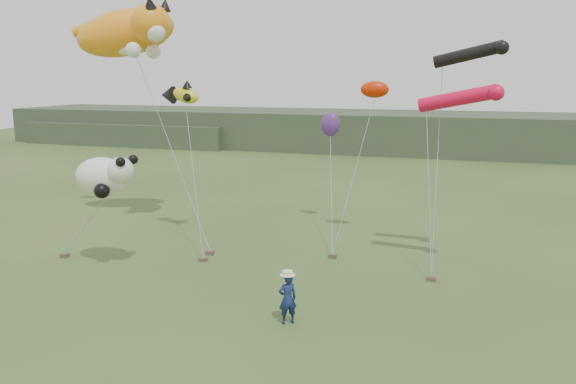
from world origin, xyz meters
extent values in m
plane|color=#385123|center=(0.00, 0.00, 0.00)|extent=(120.00, 120.00, 0.00)
cube|color=#2D3D28|center=(0.00, 45.00, 2.00)|extent=(90.00, 12.00, 4.00)
cube|color=#2D3D28|center=(-30.00, 42.00, 1.25)|extent=(25.00, 8.00, 2.50)
imported|color=navy|center=(2.27, 0.02, 0.83)|extent=(0.72, 0.68, 1.66)
cube|color=brown|center=(-3.16, 5.72, 0.08)|extent=(0.33, 0.26, 0.17)
cube|color=brown|center=(-3.04, 4.79, 0.08)|extent=(0.33, 0.26, 0.17)
cube|color=brown|center=(6.41, 5.34, 0.08)|extent=(0.33, 0.26, 0.17)
cube|color=brown|center=(-9.04, 3.44, 0.08)|extent=(0.33, 0.26, 0.17)
cube|color=brown|center=(2.13, 6.91, 0.08)|extent=(0.33, 0.26, 0.17)
ellipsoid|color=orange|center=(-9.72, 10.11, 9.96)|extent=(5.93, 4.02, 3.27)
sphere|color=orange|center=(-7.59, 9.05, 10.28)|extent=(1.92, 1.92, 1.92)
cone|color=black|center=(-7.27, 8.52, 11.18)|extent=(0.60, 0.73, 0.72)
cone|color=black|center=(-7.06, 9.58, 11.18)|extent=(0.60, 0.69, 0.68)
sphere|color=white|center=(-7.16, 8.73, 9.85)|extent=(0.96, 0.96, 0.96)
ellipsoid|color=white|center=(-9.51, 9.79, 9.11)|extent=(1.87, 0.94, 0.59)
sphere|color=white|center=(-8.23, 8.41, 9.00)|extent=(0.74, 0.74, 0.74)
sphere|color=white|center=(-8.02, 9.90, 9.00)|extent=(0.74, 0.74, 0.74)
cylinder|color=orange|center=(-12.49, 10.96, 10.39)|extent=(1.98, 1.45, 1.16)
ellipsoid|color=yellow|center=(-5.25, 7.95, 6.88)|extent=(1.48, 0.62, 1.01)
cone|color=black|center=(-6.39, 8.23, 6.88)|extent=(0.69, 0.87, 0.85)
cone|color=black|center=(-5.16, 7.95, 7.40)|extent=(0.47, 0.47, 0.38)
cone|color=black|center=(-4.97, 7.48, 6.79)|extent=(0.50, 0.53, 0.38)
cone|color=black|center=(-4.97, 8.42, 6.79)|extent=(0.50, 0.53, 0.38)
cylinder|color=black|center=(7.25, 8.11, 8.61)|extent=(2.78, 0.81, 1.09)
sphere|color=black|center=(8.46, 7.68, 8.82)|extent=(0.54, 0.54, 0.54)
cylinder|color=red|center=(6.96, 7.13, 6.90)|extent=(3.13, 1.17, 1.17)
sphere|color=red|center=(8.33, 6.64, 7.15)|extent=(0.61, 0.61, 0.61)
ellipsoid|color=white|center=(-6.60, 3.13, 3.77)|extent=(2.35, 1.57, 1.57)
sphere|color=white|center=(-5.55, 2.87, 4.12)|extent=(1.04, 1.04, 1.04)
sphere|color=black|center=(-5.29, 2.52, 4.51)|extent=(0.38, 0.38, 0.38)
sphere|color=black|center=(-5.20, 3.26, 4.51)|extent=(0.38, 0.38, 0.38)
sphere|color=black|center=(-6.16, 2.44, 3.34)|extent=(0.61, 0.61, 0.61)
sphere|color=black|center=(-7.29, 3.39, 3.42)|extent=(0.61, 0.61, 0.61)
ellipsoid|color=red|center=(3.18, 10.50, 7.15)|extent=(1.32, 0.77, 0.77)
ellipsoid|color=#502777|center=(0.54, 12.88, 5.28)|extent=(1.02, 0.68, 1.25)
camera|label=1|loc=(7.35, -15.92, 7.72)|focal=35.00mm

